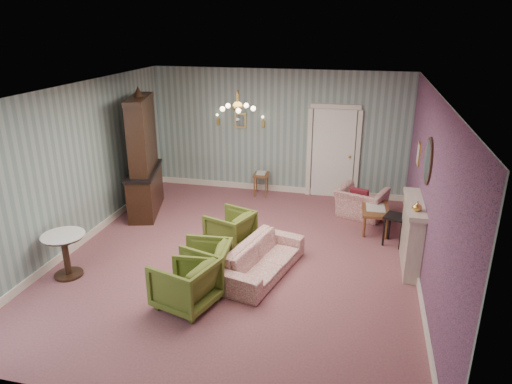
% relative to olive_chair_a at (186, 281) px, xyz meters
% --- Properties ---
extents(floor, '(7.00, 7.00, 0.00)m').
position_rel_olive_chair_a_xyz_m(floor, '(0.37, 1.59, -0.41)').
color(floor, '#8D5259').
rests_on(floor, ground).
extents(ceiling, '(7.00, 7.00, 0.00)m').
position_rel_olive_chair_a_xyz_m(ceiling, '(0.37, 1.59, 2.49)').
color(ceiling, white).
rests_on(ceiling, ground).
extents(wall_back, '(6.00, 0.00, 6.00)m').
position_rel_olive_chair_a_xyz_m(wall_back, '(0.37, 5.09, 1.04)').
color(wall_back, slate).
rests_on(wall_back, ground).
extents(wall_front, '(6.00, 0.00, 6.00)m').
position_rel_olive_chair_a_xyz_m(wall_front, '(0.37, -1.91, 1.04)').
color(wall_front, slate).
rests_on(wall_front, ground).
extents(wall_left, '(0.00, 7.00, 7.00)m').
position_rel_olive_chair_a_xyz_m(wall_left, '(-2.63, 1.59, 1.04)').
color(wall_left, slate).
rests_on(wall_left, ground).
extents(wall_right, '(0.00, 7.00, 7.00)m').
position_rel_olive_chair_a_xyz_m(wall_right, '(3.37, 1.59, 1.04)').
color(wall_right, slate).
rests_on(wall_right, ground).
extents(wall_right_floral, '(0.00, 7.00, 7.00)m').
position_rel_olive_chair_a_xyz_m(wall_right_floral, '(3.36, 1.59, 1.04)').
color(wall_right_floral, '#B3597E').
rests_on(wall_right_floral, ground).
extents(door, '(1.12, 0.12, 2.16)m').
position_rel_olive_chair_a_xyz_m(door, '(1.67, 5.05, 0.67)').
color(door, white).
rests_on(door, floor).
extents(olive_chair_a, '(0.94, 0.98, 0.82)m').
position_rel_olive_chair_a_xyz_m(olive_chair_a, '(0.00, 0.00, 0.00)').
color(olive_chair_a, '#596623').
rests_on(olive_chair_a, floor).
extents(olive_chair_b, '(0.77, 0.82, 0.78)m').
position_rel_olive_chair_a_xyz_m(olive_chair_b, '(0.07, 0.58, -0.02)').
color(olive_chair_b, '#596623').
rests_on(olive_chair_b, floor).
extents(olive_chair_c, '(0.88, 0.91, 0.75)m').
position_rel_olive_chair_a_xyz_m(olive_chair_c, '(0.09, 1.98, -0.04)').
color(olive_chair_c, '#596623').
rests_on(olive_chair_c, floor).
extents(sofa_chintz, '(0.97, 1.92, 0.72)m').
position_rel_olive_chair_a_xyz_m(sofa_chintz, '(0.89, 1.15, -0.05)').
color(sofa_chintz, '#9F4050').
rests_on(sofa_chintz, floor).
extents(wingback_chair, '(1.11, 0.91, 0.83)m').
position_rel_olive_chair_a_xyz_m(wingback_chair, '(2.38, 3.95, 0.01)').
color(wingback_chair, '#9F4050').
rests_on(wingback_chair, floor).
extents(dresser, '(0.96, 1.67, 2.63)m').
position_rel_olive_chair_a_xyz_m(dresser, '(-2.14, 3.16, 0.91)').
color(dresser, black).
rests_on(dresser, floor).
extents(fireplace, '(0.30, 1.40, 1.16)m').
position_rel_olive_chair_a_xyz_m(fireplace, '(3.23, 1.99, 0.17)').
color(fireplace, beige).
rests_on(fireplace, floor).
extents(mantel_vase, '(0.15, 0.15, 0.15)m').
position_rel_olive_chair_a_xyz_m(mantel_vase, '(3.21, 1.59, 0.82)').
color(mantel_vase, gold).
rests_on(mantel_vase, fireplace).
extents(oval_mirror, '(0.04, 0.76, 0.84)m').
position_rel_olive_chair_a_xyz_m(oval_mirror, '(3.33, 1.99, 1.44)').
color(oval_mirror, white).
rests_on(oval_mirror, wall_right).
extents(framed_print, '(0.04, 0.34, 0.42)m').
position_rel_olive_chair_a_xyz_m(framed_print, '(3.34, 3.34, 1.19)').
color(framed_print, gold).
rests_on(framed_print, wall_right).
extents(coffee_table, '(0.55, 0.94, 0.47)m').
position_rel_olive_chair_a_xyz_m(coffee_table, '(2.66, 3.32, -0.17)').
color(coffee_table, brown).
rests_on(coffee_table, floor).
extents(side_table_black, '(0.50, 0.50, 0.58)m').
position_rel_olive_chair_a_xyz_m(side_table_black, '(3.02, 2.73, -0.12)').
color(side_table_black, black).
rests_on(side_table_black, floor).
extents(pedestal_table, '(0.88, 0.88, 0.74)m').
position_rel_olive_chair_a_xyz_m(pedestal_table, '(-2.18, 0.35, -0.04)').
color(pedestal_table, black).
rests_on(pedestal_table, floor).
extents(nesting_table, '(0.37, 0.46, 0.57)m').
position_rel_olive_chair_a_xyz_m(nesting_table, '(0.05, 4.74, -0.12)').
color(nesting_table, brown).
rests_on(nesting_table, floor).
extents(gilt_mirror_back, '(0.28, 0.06, 0.36)m').
position_rel_olive_chair_a_xyz_m(gilt_mirror_back, '(-0.53, 5.05, 1.29)').
color(gilt_mirror_back, gold).
rests_on(gilt_mirror_back, wall_back).
extents(sconce_left, '(0.16, 0.12, 0.30)m').
position_rel_olive_chair_a_xyz_m(sconce_left, '(-1.08, 5.03, 1.29)').
color(sconce_left, gold).
rests_on(sconce_left, wall_back).
extents(sconce_right, '(0.16, 0.12, 0.30)m').
position_rel_olive_chair_a_xyz_m(sconce_right, '(0.02, 5.03, 1.29)').
color(sconce_right, gold).
rests_on(sconce_right, wall_back).
extents(chandelier, '(0.56, 0.56, 0.36)m').
position_rel_olive_chair_a_xyz_m(chandelier, '(0.37, 1.59, 2.22)').
color(chandelier, gold).
rests_on(chandelier, ceiling).
extents(burgundy_cushion, '(0.41, 0.28, 0.39)m').
position_rel_olive_chair_a_xyz_m(burgundy_cushion, '(2.33, 3.80, 0.07)').
color(burgundy_cushion, maroon).
rests_on(burgundy_cushion, wingback_chair).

